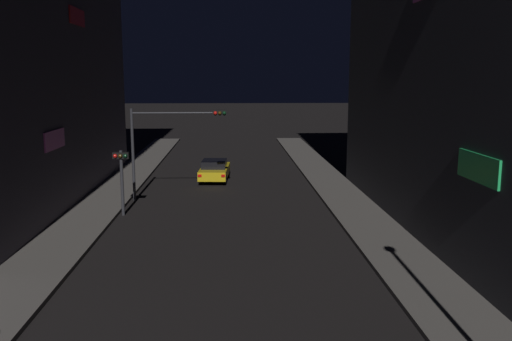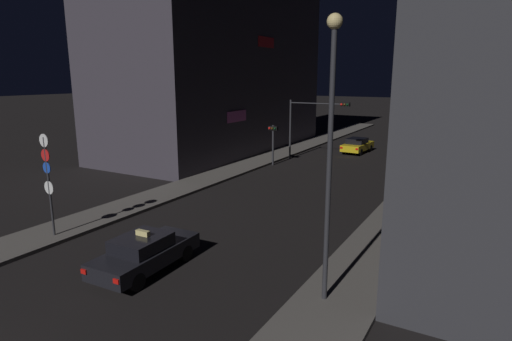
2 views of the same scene
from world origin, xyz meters
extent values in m
cube|color=#5B5651|center=(-6.76, 29.67, 0.08)|extent=(2.67, 63.34, 0.17)
cube|color=#5B5651|center=(6.76, 29.67, 0.08)|extent=(2.67, 63.34, 0.17)
cube|color=#3D3842|center=(-13.29, 31.93, 11.05)|extent=(10.40, 25.09, 22.11)
cube|color=#D859B2|center=(-8.05, 26.91, 3.98)|extent=(0.08, 2.80, 0.90)
cube|color=red|center=(-8.05, 31.93, 10.17)|extent=(0.08, 2.80, 0.90)
cube|color=#26CC66|center=(8.05, 17.38, 4.08)|extent=(0.08, 2.80, 0.90)
cube|color=#D859B2|center=(8.05, 22.89, 10.43)|extent=(0.08, 2.80, 0.90)
cube|color=black|center=(-0.32, 8.24, 0.62)|extent=(1.95, 4.46, 0.60)
cube|color=black|center=(-0.32, 8.04, 1.17)|extent=(1.65, 2.03, 0.50)
cube|color=red|center=(-1.00, 5.99, 0.72)|extent=(0.24, 0.07, 0.16)
cube|color=red|center=(0.50, 6.04, 0.72)|extent=(0.24, 0.07, 0.16)
cylinder|color=black|center=(-1.17, 9.57, 0.32)|extent=(0.24, 0.65, 0.64)
cylinder|color=black|center=(0.43, 9.63, 0.32)|extent=(0.24, 0.65, 0.64)
cylinder|color=black|center=(-1.08, 6.85, 0.32)|extent=(0.24, 0.65, 0.64)
cylinder|color=black|center=(0.52, 6.90, 0.32)|extent=(0.24, 0.65, 0.64)
cube|color=#F4E08C|center=(-0.32, 8.14, 1.52)|extent=(0.57, 0.20, 0.20)
cube|color=yellow|center=(-0.82, 37.12, 0.62)|extent=(2.08, 4.51, 0.60)
cube|color=black|center=(-0.83, 36.93, 1.17)|extent=(1.71, 2.08, 0.50)
cube|color=red|center=(-1.71, 34.96, 0.72)|extent=(0.24, 0.08, 0.16)
cube|color=red|center=(-0.21, 34.86, 0.72)|extent=(0.24, 0.08, 0.16)
cylinder|color=black|center=(-1.53, 38.54, 0.32)|extent=(0.26, 0.65, 0.64)
cylinder|color=black|center=(0.07, 38.43, 0.32)|extent=(0.26, 0.65, 0.64)
cylinder|color=black|center=(-1.70, 35.82, 0.32)|extent=(0.26, 0.65, 0.64)
cylinder|color=black|center=(-0.11, 35.71, 0.32)|extent=(0.26, 0.65, 0.64)
cylinder|color=#2D2D33|center=(-5.17, 31.13, 2.60)|extent=(0.16, 0.16, 5.21)
cylinder|color=#2D2D33|center=(-2.73, 31.13, 4.96)|extent=(4.87, 0.10, 0.10)
cube|color=black|center=(-0.30, 31.13, 4.96)|extent=(0.80, 0.28, 0.32)
sphere|color=red|center=(-0.55, 30.96, 4.96)|extent=(0.20, 0.20, 0.20)
sphere|color=#3F2D0C|center=(-0.30, 30.96, 4.96)|extent=(0.20, 0.20, 0.20)
sphere|color=#0C3319|center=(-0.05, 30.96, 4.96)|extent=(0.20, 0.20, 0.20)
cylinder|color=#2D2D33|center=(-5.17, 27.86, 1.66)|extent=(0.16, 0.16, 3.31)
cube|color=black|center=(-5.17, 27.86, 3.06)|extent=(0.80, 0.28, 0.32)
sphere|color=red|center=(-5.42, 27.69, 3.06)|extent=(0.20, 0.20, 0.20)
sphere|color=#3F2D0C|center=(-5.17, 27.69, 3.06)|extent=(0.20, 0.20, 0.20)
sphere|color=#0C3319|center=(-4.92, 27.69, 3.06)|extent=(0.20, 0.20, 0.20)
cylinder|color=#2D2D33|center=(-6.25, 8.54, 2.40)|extent=(0.10, 0.10, 4.47)
cylinder|color=white|center=(-6.25, 8.52, 4.49)|extent=(0.58, 0.03, 0.58)
cylinder|color=red|center=(-6.25, 8.52, 3.84)|extent=(0.55, 0.03, 0.55)
cylinder|color=blue|center=(-6.25, 8.52, 3.29)|extent=(0.50, 0.03, 0.50)
cylinder|color=white|center=(-6.25, 8.52, 2.39)|extent=(0.60, 0.03, 0.60)
cylinder|color=#2D2D33|center=(6.38, 9.32, 4.32)|extent=(0.16, 0.16, 8.30)
sphere|color=#F4D88C|center=(6.38, 9.32, 8.69)|extent=(0.45, 0.45, 0.45)
camera|label=1|loc=(0.32, 1.05, 6.87)|focal=37.85mm
camera|label=2|loc=(10.64, -2.58, 7.19)|focal=29.65mm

